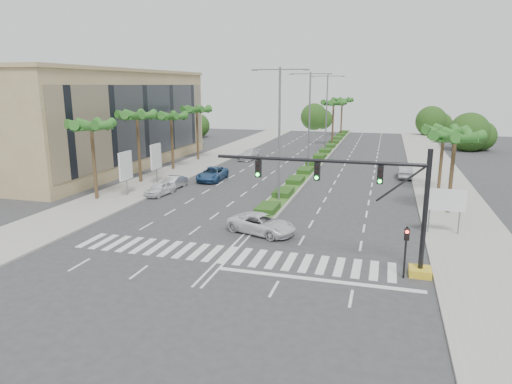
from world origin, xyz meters
TOP-DOWN VIEW (x-y plane):
  - ground at (0.00, 0.00)m, footprint 160.00×160.00m
  - footpath_right at (15.20, 20.00)m, footprint 6.00×120.00m
  - footpath_left at (-15.20, 20.00)m, footprint 6.00×120.00m
  - median at (0.00, 45.00)m, footprint 2.20×75.00m
  - median_grass at (0.00, 45.00)m, footprint 1.80×75.00m
  - building at (-26.00, 26.00)m, footprint 12.00×36.00m
  - signal_gantry at (9.27, -0.00)m, footprint 12.60×1.20m
  - pedestrian_signal at (10.60, -0.68)m, footprint 0.28×0.36m
  - direction_sign at (13.50, 7.99)m, footprint 2.70×0.11m
  - billboard_near at (-14.50, 12.00)m, footprint 0.18×2.10m
  - billboard_far at (-14.50, 18.00)m, footprint 0.18×2.10m
  - palm_left_near at (-16.50, 10.00)m, footprint 4.57×4.68m
  - palm_left_mid at (-16.50, 18.00)m, footprint 4.57×4.68m
  - palm_left_far at (-16.50, 26.00)m, footprint 4.57×4.68m
  - palm_left_end at (-16.50, 34.00)m, footprint 4.57×4.68m
  - palm_right_near at (14.50, 14.00)m, footprint 4.57×4.68m
  - palm_right_far at (14.50, 22.00)m, footprint 4.57×4.68m
  - palm_median_a at (0.00, 55.00)m, footprint 4.57×4.68m
  - palm_median_b at (0.00, 70.00)m, footprint 4.57×4.68m
  - streetlight_near at (0.00, 14.00)m, footprint 5.10×0.25m
  - streetlight_mid at (0.00, 30.00)m, footprint 5.10×0.25m
  - streetlight_far at (0.00, 46.00)m, footprint 5.10×0.25m
  - car_parked_a at (-11.72, 13.37)m, footprint 2.03×3.99m
  - car_parked_b at (-11.80, 16.33)m, footprint 1.69×4.00m
  - car_parked_c at (-9.39, 21.36)m, footprint 2.68×5.43m
  - car_parked_d at (-9.74, 36.41)m, footprint 2.37×4.81m
  - car_crossing at (0.92, 4.78)m, footprint 5.60×3.94m
  - car_right at (11.51, 28.85)m, footprint 1.56×4.40m

SIDE VIEW (x-z plane):
  - ground at x=0.00m, z-range 0.00..0.00m
  - footpath_right at x=15.20m, z-range 0.00..0.15m
  - footpath_left at x=-15.20m, z-range 0.00..0.15m
  - median at x=0.00m, z-range 0.00..0.20m
  - median_grass at x=0.00m, z-range 0.20..0.24m
  - car_parked_b at x=-11.80m, z-range 0.00..1.28m
  - car_parked_a at x=-11.72m, z-range 0.00..1.30m
  - car_parked_d at x=-9.74m, z-range 0.00..1.34m
  - car_crossing at x=0.92m, z-range 0.00..1.42m
  - car_right at x=11.51m, z-range 0.00..1.45m
  - car_parked_c at x=-9.39m, z-range 0.00..1.48m
  - pedestrian_signal at x=10.60m, z-range 0.54..3.54m
  - direction_sign at x=13.50m, z-range 0.75..4.15m
  - billboard_near at x=-14.50m, z-range 0.79..5.14m
  - billboard_far at x=-14.50m, z-range 0.79..5.14m
  - signal_gantry at x=9.27m, z-range -0.14..7.06m
  - palm_right_far at x=14.50m, z-range 2.54..9.29m
  - building at x=-26.00m, z-range 0.00..12.00m
  - palm_right_near at x=14.50m, z-range 2.68..9.73m
  - palm_left_far at x=-16.50m, z-range 2.82..10.17m
  - palm_left_near at x=-16.50m, z-range 2.91..10.46m
  - streetlight_near at x=0.00m, z-range 0.81..12.81m
  - streetlight_mid at x=0.00m, z-range 0.81..12.81m
  - streetlight_far at x=0.00m, z-range 0.81..12.81m
  - palm_left_end at x=-16.50m, z-range 3.01..10.76m
  - palm_left_mid at x=-16.50m, z-range 3.10..11.05m
  - palm_median_a at x=0.00m, z-range 3.15..11.20m
  - palm_median_b at x=0.00m, z-range 3.15..11.20m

